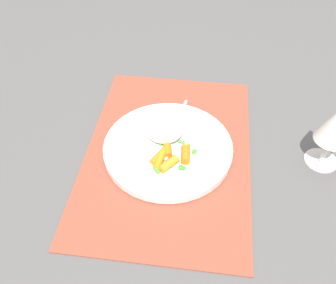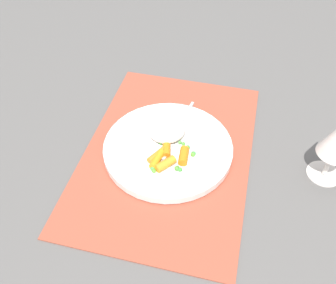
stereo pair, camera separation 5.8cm
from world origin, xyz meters
The scene contains 7 objects.
ground_plane centered at (0.00, 0.00, 0.00)m, with size 2.40×2.40×0.00m, color #565451.
placemat centered at (0.00, 0.00, 0.00)m, with size 0.50×0.34×0.01m, color #9E4733.
plate centered at (0.00, 0.00, 0.01)m, with size 0.27×0.27×0.02m, color white.
rice_mound centered at (-0.03, -0.01, 0.04)m, with size 0.08×0.08×0.03m, color beige.
carrot_portion centered at (0.04, 0.01, 0.03)m, with size 0.09×0.08×0.02m.
pea_scatter centered at (0.03, 0.02, 0.03)m, with size 0.09×0.08×0.01m.
fork centered at (-0.03, 0.00, 0.03)m, with size 0.19×0.04×0.01m.
Camera 2 is at (0.50, 0.12, 0.58)m, focal length 39.43 mm.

